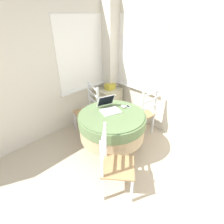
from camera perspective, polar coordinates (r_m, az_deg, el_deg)
corner_room_shell at (r=2.99m, az=0.47°, el=11.47°), size 4.44×4.62×2.55m
round_dining_table at (r=2.95m, az=0.02°, el=-3.81°), size 1.12×1.12×0.77m
laptop at (r=2.94m, az=-1.02°, el=1.51°), size 0.41×0.44×0.24m
computer_mouse at (r=3.04m, az=3.72°, el=1.83°), size 0.06×0.09×0.05m
cell_phone at (r=3.09m, az=5.22°, el=1.83°), size 0.07×0.11×0.01m
dining_chair_near_back_window at (r=3.60m, az=-7.78°, el=0.40°), size 0.50×0.50×1.01m
dining_chair_near_right_window at (r=3.52m, az=9.93°, el=-0.49°), size 0.47×0.48×1.01m
dining_chair_camera_near at (r=2.40m, az=0.77°, el=-16.95°), size 0.60×0.60×1.01m
corner_cabinet at (r=4.25m, az=-1.02°, el=3.44°), size 0.56×0.45×0.66m
storage_box at (r=4.07m, az=-0.63°, el=8.28°), size 0.20×0.17×0.12m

